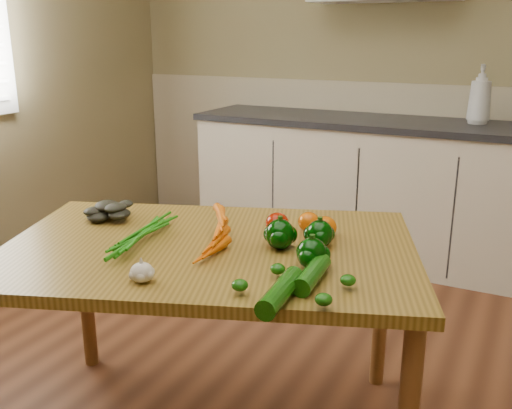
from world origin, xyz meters
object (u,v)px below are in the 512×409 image
(soap_bottle_a, at_px, (480,94))
(zucchini_a, at_px, (312,274))
(garlic_bulb, at_px, (142,272))
(pepper_c, at_px, (312,253))
(pepper_b, at_px, (320,234))
(tomato_a, at_px, (277,223))
(pepper_a, at_px, (280,234))
(carrot_bunch, at_px, (194,235))
(tomato_c, at_px, (325,227))
(zucchini_b, at_px, (281,292))
(tomato_b, at_px, (309,222))
(table, at_px, (210,267))
(leafy_greens, at_px, (110,205))

(soap_bottle_a, distance_m, zucchini_a, 2.23)
(garlic_bulb, bearing_deg, pepper_c, 38.42)
(pepper_b, bearing_deg, garlic_bulb, -125.74)
(tomato_a, bearing_deg, pepper_a, -61.80)
(carrot_bunch, relative_size, tomato_a, 3.08)
(soap_bottle_a, relative_size, tomato_c, 4.19)
(carrot_bunch, bearing_deg, tomato_a, 27.56)
(garlic_bulb, bearing_deg, soap_bottle_a, 75.71)
(pepper_c, distance_m, tomato_c, 0.28)
(garlic_bulb, bearing_deg, pepper_a, 60.08)
(pepper_c, bearing_deg, pepper_b, 103.27)
(carrot_bunch, height_order, pepper_a, pepper_a)
(zucchini_a, bearing_deg, zucchini_b, -101.78)
(soap_bottle_a, bearing_deg, pepper_c, -104.38)
(pepper_b, relative_size, zucchini_a, 0.44)
(carrot_bunch, relative_size, garlic_bulb, 3.77)
(pepper_c, relative_size, tomato_b, 1.21)
(pepper_c, height_order, zucchini_a, pepper_c)
(tomato_b, distance_m, zucchini_b, 0.58)
(garlic_bulb, bearing_deg, tomato_a, 72.60)
(carrot_bunch, bearing_deg, table, 1.99)
(pepper_b, distance_m, tomato_c, 0.10)
(table, distance_m, pepper_b, 0.39)
(tomato_c, bearing_deg, leafy_greens, -169.31)
(table, xyz_separation_m, carrot_bunch, (-0.05, -0.02, 0.12))
(leafy_greens, relative_size, zucchini_a, 0.95)
(zucchini_b, bearing_deg, leafy_greens, 157.36)
(tomato_b, bearing_deg, zucchini_a, -67.06)
(table, height_order, tomato_a, tomato_a)
(table, xyz_separation_m, pepper_b, (0.34, 0.15, 0.13))
(soap_bottle_a, distance_m, leafy_greens, 2.28)
(tomato_b, height_order, zucchini_b, tomato_b)
(soap_bottle_a, bearing_deg, tomato_b, -109.53)
(pepper_a, relative_size, tomato_b, 1.27)
(tomato_a, bearing_deg, carrot_bunch, -132.34)
(garlic_bulb, distance_m, pepper_b, 0.60)
(table, distance_m, leafy_greens, 0.52)
(soap_bottle_a, distance_m, tomato_a, 1.93)
(garlic_bulb, bearing_deg, zucchini_a, 25.39)
(table, xyz_separation_m, leafy_greens, (-0.49, 0.09, 0.13))
(soap_bottle_a, bearing_deg, pepper_b, -106.15)
(garlic_bulb, height_order, pepper_c, pepper_c)
(garlic_bulb, height_order, tomato_a, tomato_a)
(pepper_a, distance_m, tomato_c, 0.19)
(tomato_b, bearing_deg, pepper_b, -55.46)
(pepper_b, height_order, tomato_a, pepper_b)
(carrot_bunch, distance_m, zucchini_a, 0.48)
(leafy_greens, height_order, tomato_c, leafy_greens)
(pepper_b, relative_size, tomato_b, 1.18)
(table, relative_size, carrot_bunch, 6.25)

